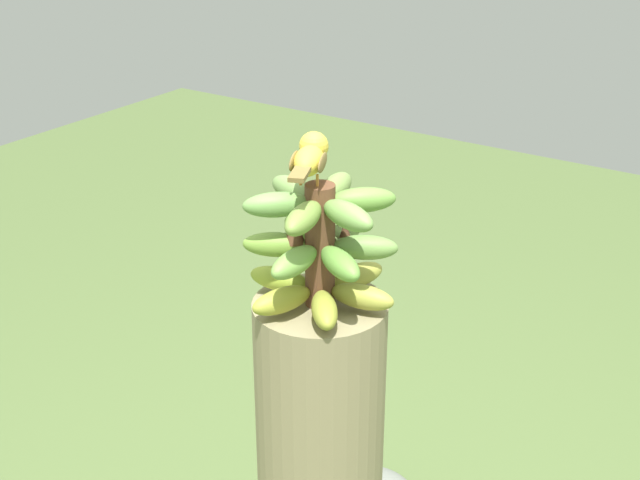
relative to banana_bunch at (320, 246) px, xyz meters
name	(u,v)px	position (x,y,z in m)	size (l,w,h in m)	color
banana_bunch	(320,246)	(0.00, 0.00, 0.00)	(0.28, 0.28, 0.23)	brown
perched_bird	(310,156)	(0.00, 0.02, 0.16)	(0.19, 0.09, 0.08)	#C68933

